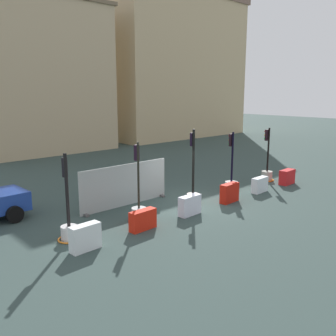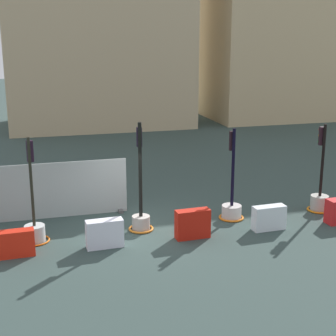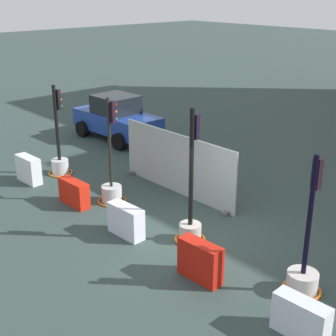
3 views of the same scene
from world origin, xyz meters
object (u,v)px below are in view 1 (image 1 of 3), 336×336
construction_barrier_0 (85,237)px  construction_barrier_1 (143,220)px  traffic_light_2 (193,190)px  construction_barrier_3 (229,193)px  construction_barrier_4 (260,185)px  construction_barrier_5 (287,177)px  traffic_light_3 (231,181)px  traffic_light_1 (139,207)px  traffic_light_0 (69,224)px  construction_barrier_2 (190,205)px  traffic_light_4 (267,171)px

construction_barrier_0 → construction_barrier_1: (2.55, 0.14, -0.06)m
traffic_light_2 → construction_barrier_3: 1.75m
construction_barrier_4 → construction_barrier_5: bearing=-2.0°
traffic_light_3 → construction_barrier_4: (0.76, -1.25, -0.11)m
construction_barrier_5 → traffic_light_3: bearing=158.2°
construction_barrier_1 → construction_barrier_4: 7.78m
traffic_light_1 → traffic_light_3: size_ratio=1.03×
traffic_light_0 → traffic_light_3: traffic_light_0 is taller
construction_barrier_1 → construction_barrier_3: 5.23m
traffic_light_0 → construction_barrier_0: 1.16m
traffic_light_0 → construction_barrier_2: bearing=-11.7°
traffic_light_2 → construction_barrier_0: 6.51m
traffic_light_1 → traffic_light_4: size_ratio=1.03×
traffic_light_4 → construction_barrier_1: bearing=-173.7°
construction_barrier_1 → construction_barrier_4: construction_barrier_4 is taller
traffic_light_0 → traffic_light_4: size_ratio=1.00×
construction_barrier_1 → construction_barrier_3: size_ratio=1.05×
traffic_light_3 → construction_barrier_1: bearing=-170.2°
traffic_light_0 → traffic_light_2: size_ratio=0.89×
traffic_light_2 → traffic_light_3: 3.18m
construction_barrier_3 → traffic_light_3: bearing=35.1°
construction_barrier_3 → construction_barrier_5: construction_barrier_3 is taller
traffic_light_0 → construction_barrier_2: traffic_light_0 is taller
traffic_light_1 → construction_barrier_2: bearing=-26.7°
construction_barrier_1 → construction_barrier_5: bearing=-0.7°
traffic_light_1 → construction_barrier_3: (4.65, -1.01, -0.09)m
traffic_light_0 → traffic_light_1: (3.09, -0.06, -0.03)m
traffic_light_3 → construction_barrier_0: size_ratio=2.92×
traffic_light_0 → traffic_light_1: 3.09m
traffic_light_2 → construction_barrier_4: (3.93, -1.06, -0.24)m
traffic_light_0 → construction_barrier_5: bearing=-5.1°
traffic_light_3 → construction_barrier_3: size_ratio=2.88×
traffic_light_2 → construction_barrier_1: (-3.85, -1.02, -0.24)m
construction_barrier_0 → traffic_light_2: bearing=10.3°
construction_barrier_2 → construction_barrier_3: construction_barrier_3 is taller
traffic_light_2 → construction_barrier_1: bearing=-165.2°
traffic_light_1 → traffic_light_2: (3.27, 0.06, 0.08)m
construction_barrier_0 → construction_barrier_4: (10.34, 0.10, -0.05)m
construction_barrier_2 → construction_barrier_4: size_ratio=1.02×
traffic_light_4 → construction_barrier_0: 12.93m
traffic_light_0 → construction_barrier_4: (10.30, -1.06, -0.18)m
traffic_light_2 → construction_barrier_4: size_ratio=3.22×
traffic_light_0 → construction_barrier_4: bearing=-5.9°
traffic_light_4 → construction_barrier_4: size_ratio=2.88×
traffic_light_1 → construction_barrier_5: 9.86m
traffic_light_2 → construction_barrier_2: traffic_light_2 is taller
traffic_light_2 → construction_barrier_3: traffic_light_2 is taller
construction_barrier_1 → construction_barrier_5: size_ratio=1.04×
traffic_light_0 → construction_barrier_0: (-0.04, -1.15, -0.13)m
traffic_light_4 → construction_barrier_3: bearing=-166.9°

